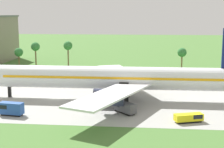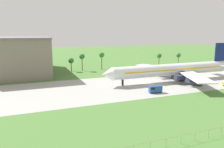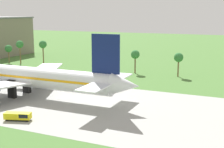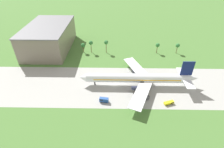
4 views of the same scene
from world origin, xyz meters
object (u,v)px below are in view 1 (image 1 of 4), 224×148
at_px(jet_airliner, 118,78).
at_px(baggage_tug, 190,118).
at_px(fuel_truck, 124,107).
at_px(catering_van, 11,109).

relative_size(jet_airliner, baggage_tug, 12.49).
bearing_deg(baggage_tug, jet_airliner, 132.74).
bearing_deg(jet_airliner, fuel_truck, -79.30).
bearing_deg(fuel_truck, jet_airliner, 100.70).
relative_size(baggage_tug, fuel_truck, 1.06).
relative_size(fuel_truck, catering_van, 1.07).
height_order(baggage_tug, catering_van, catering_van).
bearing_deg(fuel_truck, baggage_tug, -21.65).
bearing_deg(baggage_tug, catering_van, 178.45).
xyz_separation_m(baggage_tug, catering_van, (-39.62, 1.07, 0.58)).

